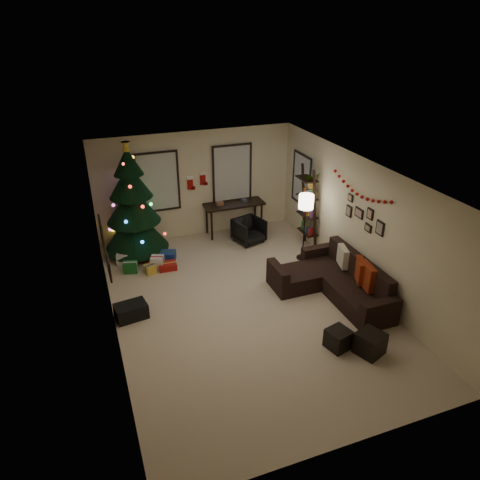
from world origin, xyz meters
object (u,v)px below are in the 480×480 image
desk_chair (249,231)px  christmas_tree (133,208)px  desk (234,207)px  bookshelf (308,209)px  sofa (335,282)px

desk_chair → christmas_tree: bearing=154.9°
christmas_tree → desk_chair: bearing=-8.5°
desk → desk_chair: size_ratio=2.46×
desk → bookshelf: bookshelf is taller
christmas_tree → desk: christmas_tree is taller
christmas_tree → sofa: 4.84m
sofa → desk: size_ratio=1.60×
desk_chair → bookshelf: (1.23, -0.73, 0.68)m
sofa → bookshelf: bearing=78.2°
christmas_tree → desk: 2.62m
sofa → bookshelf: (0.43, 2.05, 0.73)m
christmas_tree → desk: bearing=5.3°
christmas_tree → desk: (2.57, 0.24, -0.43)m
desk_chair → bookshelf: bearing=-47.3°
desk_chair → bookshelf: 1.58m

